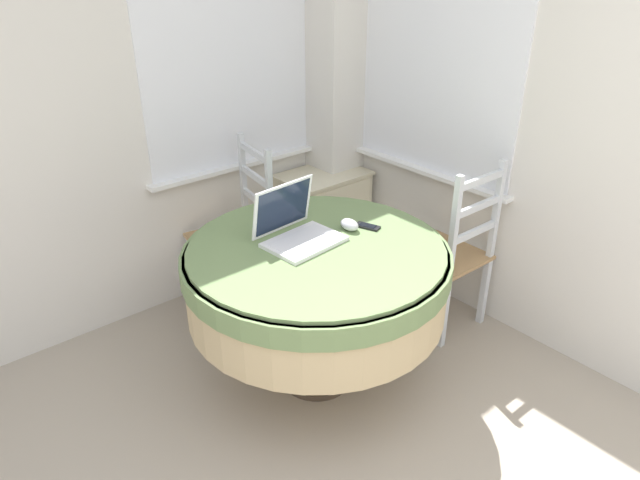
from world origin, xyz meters
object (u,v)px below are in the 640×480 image
Objects in this scene: round_dining_table at (316,275)px; cell_phone at (368,226)px; laptop at (297,229)px; dining_chair_near_back_window at (237,233)px; dining_chair_near_right_window at (450,253)px; corner_cabinet at (323,218)px; computer_mouse at (349,225)px.

round_dining_table is 0.35m from cell_phone.
laptop is 0.37× the size of dining_chair_near_back_window.
round_dining_table is 3.35× the size of laptop.
dining_chair_near_right_window is 1.55× the size of corner_cabinet.
round_dining_table is 0.23m from laptop.
dining_chair_near_right_window is (0.90, -0.21, -0.35)m from laptop.
laptop is 0.37m from cell_phone.
dining_chair_near_back_window is at bearing 127.99° from dining_chair_near_right_window.
cell_phone is 0.64m from dining_chair_near_right_window.
dining_chair_near_back_window is (-0.12, 0.84, -0.33)m from computer_mouse.
round_dining_table is 1.90× the size of corner_cabinet.
cell_phone is (0.34, -0.12, -0.05)m from laptop.
dining_chair_near_right_window is at bearing -87.39° from corner_cabinet.
cell_phone reaches higher than round_dining_table.
computer_mouse is at bearing -123.97° from corner_cabinet.
laptop is 0.57× the size of corner_cabinet.
dining_chair_near_right_window reaches higher than round_dining_table.
cell_phone is (0.31, -0.01, 0.16)m from round_dining_table.
corner_cabinet is (0.71, 0.05, -0.13)m from dining_chair_near_back_window.
dining_chair_near_back_window is at bearing 79.39° from laptop.
cell_phone is at bearing -24.18° from computer_mouse.
round_dining_table is 11.81× the size of computer_mouse.
computer_mouse is 1.16m from corner_cabinet.
cell_phone is at bearing -2.08° from round_dining_table.
round_dining_table reaches higher than corner_cabinet.
round_dining_table is 1.23× the size of dining_chair_near_back_window.
dining_chair_near_right_window reaches higher than cell_phone.
dining_chair_near_right_window is at bearing -6.99° from round_dining_table.
computer_mouse is at bearing -82.10° from dining_chair_near_back_window.
cell_phone reaches higher than corner_cabinet.
dining_chair_near_right_window is (0.87, -0.11, -0.15)m from round_dining_table.
dining_chair_near_right_window is 1.03m from corner_cabinet.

